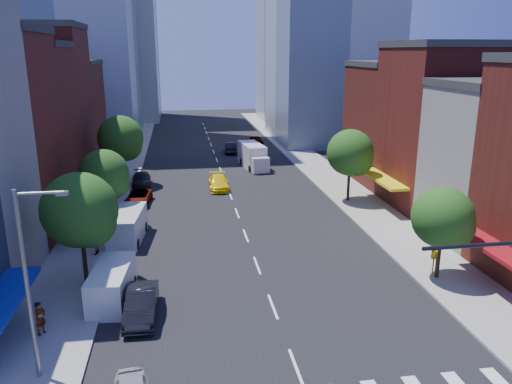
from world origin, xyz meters
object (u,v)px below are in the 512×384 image
parked_car_second (141,304)px  cargo_van_near (111,285)px  pedestrian_near (40,318)px  pedestrian_far (94,243)px  box_truck (253,157)px  traffic_car_far (255,141)px  traffic_car_oncoming (231,147)px  parked_car_rear (141,180)px  parked_car_third (138,198)px  cargo_van_far (127,227)px  taxi (219,182)px

parked_car_second → cargo_van_near: bearing=133.0°
pedestrian_near → pedestrian_far: pedestrian_near is taller
cargo_van_near → pedestrian_near: (-3.27, -3.31, -0.02)m
box_truck → pedestrian_near: (-17.09, -37.86, -0.37)m
traffic_car_far → traffic_car_oncoming: bearing=41.4°
pedestrian_far → parked_car_rear: bearing=179.0°
traffic_car_far → box_truck: size_ratio=0.61×
parked_car_rear → traffic_car_far: traffic_car_far is taller
parked_car_third → cargo_van_near: size_ratio=0.90×
cargo_van_near → traffic_car_far: 52.36m
pedestrian_near → pedestrian_far: 10.89m
parked_car_third → traffic_car_far: bearing=67.2°
pedestrian_near → parked_car_second: bearing=-45.9°
traffic_car_oncoming → box_truck: (1.84, -10.20, 0.64)m
cargo_van_far → pedestrian_far: cargo_van_far is taller
traffic_car_far → parked_car_second: bearing=67.2°
taxi → pedestrian_near: (-11.78, -28.05, 0.34)m
parked_car_second → pedestrian_far: bearing=113.7°
traffic_car_oncoming → traffic_car_far: traffic_car_far is taller
pedestrian_near → parked_car_rear: bearing=24.7°
parked_car_second → pedestrian_near: bearing=-165.6°
cargo_van_far → taxi: (8.52, 14.54, -0.47)m
parked_car_second → cargo_van_near: cargo_van_near is taller
cargo_van_far → traffic_car_oncoming: cargo_van_far is taller
traffic_car_oncoming → cargo_van_far: bearing=75.4°
parked_car_third → cargo_van_near: cargo_van_near is taller
taxi → pedestrian_far: bearing=-120.8°
taxi → pedestrian_far: size_ratio=2.95×
pedestrian_far → taxi: bearing=153.4°
parked_car_rear → traffic_car_oncoming: (11.98, 17.41, 0.07)m
parked_car_second → traffic_car_oncoming: bearing=78.9°
parked_car_second → parked_car_rear: (-1.86, 29.43, -0.08)m
traffic_car_far → cargo_van_far: bearing=60.3°
cargo_van_far → traffic_car_far: 42.79m
parked_car_rear → traffic_car_far: bearing=51.1°
box_truck → parked_car_rear: bearing=-159.8°
traffic_car_far → pedestrian_near: size_ratio=2.59×
parked_car_second → cargo_van_far: bearing=99.8°
parked_car_third → parked_car_rear: parked_car_rear is taller
taxi → traffic_car_far: 26.20m
parked_car_third → cargo_van_near: (-0.17, -20.29, 0.43)m
parked_car_second → traffic_car_oncoming: size_ratio=1.01×
parked_car_rear → box_truck: box_truck is taller
parked_car_second → taxi: size_ratio=0.96×
parked_car_second → cargo_van_near: (-1.87, 2.09, 0.29)m
box_truck → pedestrian_near: size_ratio=4.23×
cargo_van_near → cargo_van_far: 10.20m
parked_car_second → traffic_car_oncoming: parked_car_second is taller
box_truck → traffic_car_far: bearing=73.1°
traffic_car_oncoming → cargo_van_near: bearing=79.6°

